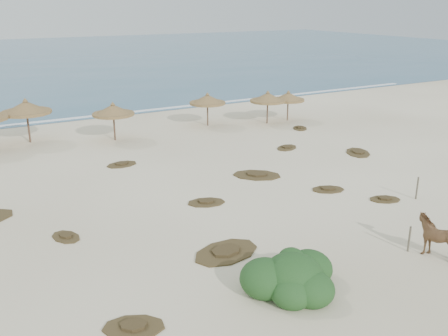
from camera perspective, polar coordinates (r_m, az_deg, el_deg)
The scene contains 23 objects.
ground at distance 20.61m, azimuth 6.24°, elevation -7.83°, with size 160.00×160.00×0.00m, color white.
ocean at distance 91.02m, azimuth -22.83°, elevation 11.37°, with size 200.00×100.00×0.01m, color #285A78.
foam_line at distance 43.30m, azimuth -14.18°, elevation 5.81°, with size 70.00×0.60×0.01m, color white.
palapa_1 at distance 35.93m, azimuth -21.69°, elevation 6.38°, with size 4.22×4.22×3.04m.
palapa_3 at distance 34.88m, azimuth -12.56°, elevation 6.43°, with size 3.11×3.11×2.67m.
palapa_4 at distance 38.22m, azimuth -1.90°, elevation 7.79°, with size 3.05×3.05×2.58m.
palapa_5 at distance 40.29m, azimuth 7.35°, elevation 8.04°, with size 2.95×2.95×2.43m.
palapa_6 at distance 39.11m, azimuth 5.02°, elevation 7.99°, with size 3.66×3.66×2.59m.
horse at distance 20.41m, azimuth 23.59°, elevation -7.24°, with size 0.84×1.84×1.55m, color olive.
fence_post_near at distance 20.41m, azimuth 20.41°, elevation -7.61°, with size 0.08×0.08×1.04m, color brown.
fence_post_far at distance 25.77m, azimuth 21.21°, elevation -2.15°, with size 0.08×0.08×1.13m, color brown.
bush at distance 16.92m, azimuth 7.81°, elevation -12.26°, with size 3.38×2.98×1.51m.
scrub_2 at distance 23.75m, azimuth -2.04°, elevation -3.91°, with size 2.07×1.67×0.16m.
scrub_3 at distance 27.46m, azimuth 3.77°, elevation -0.78°, with size 3.15×2.99×0.16m.
scrub_4 at distance 25.88m, azimuth 11.79°, elevation -2.38°, with size 1.95×1.63×0.16m.
scrub_5 at distance 32.59m, azimuth 15.06°, elevation 1.73°, with size 2.39×2.65×0.16m.
scrub_7 at distance 32.81m, azimuth 7.19°, elevation 2.34°, with size 2.01×1.74×0.16m.
scrub_9 at distance 19.24m, azimuth 0.24°, elevation -9.55°, with size 3.06×2.30×0.16m.
scrub_10 at distance 38.07m, azimuth 8.68°, elevation 4.54°, with size 1.74×1.89×0.16m.
scrub_11 at distance 15.56m, azimuth -10.28°, elevation -17.41°, with size 2.20×1.89×0.16m.
scrub_12 at distance 25.31m, azimuth 17.91°, elevation -3.39°, with size 1.77×1.51×0.16m.
scrub_13 at distance 29.79m, azimuth -11.60°, elevation 0.43°, with size 1.90×1.32×0.16m.
scrub_14 at distance 21.38m, azimuth -17.62°, elevation -7.48°, with size 1.37×1.67×0.16m.
Camera 1 is at (-10.94, -14.90, 9.10)m, focal length 40.00 mm.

